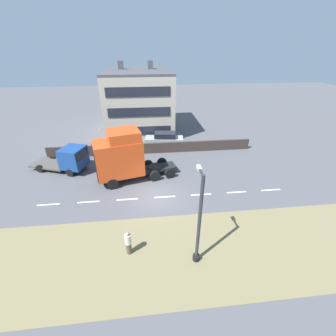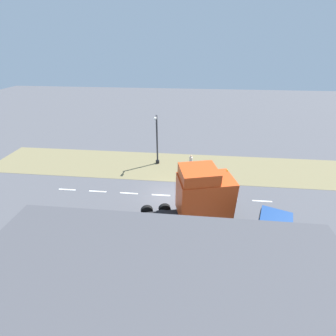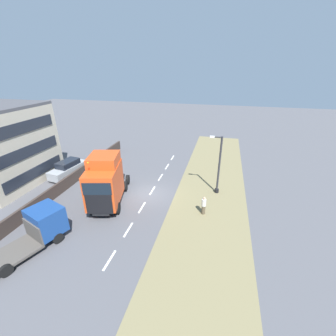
# 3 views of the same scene
# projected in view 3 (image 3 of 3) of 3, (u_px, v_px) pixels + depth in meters

# --- Properties ---
(ground_plane) EXTENTS (120.00, 120.00, 0.00)m
(ground_plane) POSITION_uv_depth(u_px,v_px,m) (150.00, 194.00, 23.07)
(ground_plane) COLOR #515156
(ground_plane) RESTS_ON ground
(grass_verge) EXTENTS (7.00, 44.00, 0.01)m
(grass_verge) POSITION_uv_depth(u_px,v_px,m) (209.00, 202.00, 21.76)
(grass_verge) COLOR olive
(grass_verge) RESTS_ON ground
(lane_markings) EXTENTS (0.16, 21.00, 0.00)m
(lane_markings) POSITION_uv_depth(u_px,v_px,m) (152.00, 191.00, 23.69)
(lane_markings) COLOR white
(lane_markings) RESTS_ON ground
(boundary_wall) EXTENTS (0.25, 24.00, 1.27)m
(boundary_wall) POSITION_uv_depth(u_px,v_px,m) (73.00, 179.00, 24.78)
(boundary_wall) COLOR #382D28
(boundary_wall) RESTS_ON ground
(lorry_cab) EXTENTS (4.28, 7.87, 5.10)m
(lorry_cab) POSITION_uv_depth(u_px,v_px,m) (105.00, 182.00, 20.14)
(lorry_cab) COLOR black
(lorry_cab) RESTS_ON ground
(flatbed_truck) EXTENTS (4.08, 6.23, 2.60)m
(flatbed_truck) POSITION_uv_depth(u_px,v_px,m) (41.00, 226.00, 16.33)
(flatbed_truck) COLOR navy
(flatbed_truck) RESTS_ON ground
(parked_car) EXTENTS (2.36, 4.90, 1.90)m
(parked_car) POSITION_uv_depth(u_px,v_px,m) (68.00, 169.00, 26.53)
(parked_car) COLOR #9EA3A8
(parked_car) RESTS_ON ground
(lamp_post) EXTENTS (1.33, 0.43, 6.02)m
(lamp_post) POSITION_uv_depth(u_px,v_px,m) (218.00, 169.00, 22.27)
(lamp_post) COLOR black
(lamp_post) RESTS_ON ground
(pedestrian) EXTENTS (0.39, 0.39, 1.74)m
(pedestrian) POSITION_uv_depth(u_px,v_px,m) (204.00, 206.00, 19.64)
(pedestrian) COLOR brown
(pedestrian) RESTS_ON ground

